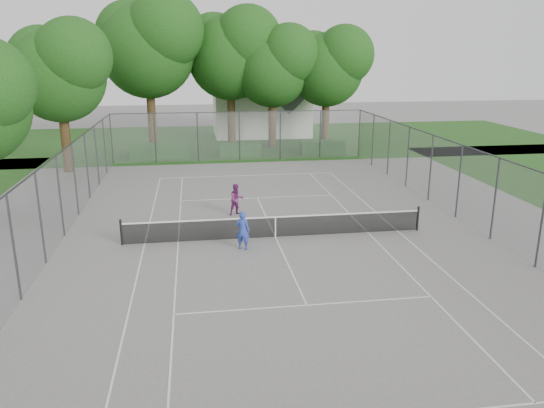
{
  "coord_description": "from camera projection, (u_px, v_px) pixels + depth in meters",
  "views": [
    {
      "loc": [
        -3.3,
        -21.16,
        7.67
      ],
      "look_at": [
        0.0,
        1.0,
        1.2
      ],
      "focal_mm": 35.0,
      "sensor_mm": 36.0,
      "label": 1
    }
  ],
  "objects": [
    {
      "name": "ground",
      "position": [
        275.0,
        237.0,
        22.7
      ],
      "size": [
        120.0,
        120.0,
        0.0
      ],
      "primitive_type": "plane",
      "color": "slate",
      "rests_on": "ground"
    },
    {
      "name": "grass_far",
      "position": [
        231.0,
        140.0,
        47.41
      ],
      "size": [
        60.0,
        20.0,
        0.0
      ],
      "primitive_type": "cube",
      "color": "#1B4513",
      "rests_on": "ground"
    },
    {
      "name": "court_markings",
      "position": [
        275.0,
        237.0,
        22.7
      ],
      "size": [
        11.03,
        23.83,
        0.01
      ],
      "color": "silver",
      "rests_on": "ground"
    },
    {
      "name": "tennis_net",
      "position": [
        275.0,
        226.0,
        22.56
      ],
      "size": [
        12.87,
        0.1,
        1.1
      ],
      "color": "black",
      "rests_on": "ground"
    },
    {
      "name": "perimeter_fence",
      "position": [
        276.0,
        197.0,
        22.2
      ],
      "size": [
        18.08,
        34.08,
        3.52
      ],
      "color": "#38383D",
      "rests_on": "ground"
    },
    {
      "name": "tree_far_left",
      "position": [
        148.0,
        42.0,
        40.81
      ],
      "size": [
        8.42,
        7.69,
        12.11
      ],
      "color": "#3A2815",
      "rests_on": "ground"
    },
    {
      "name": "tree_far_midleft",
      "position": [
        231.0,
        50.0,
        42.75
      ],
      "size": [
        7.84,
        7.15,
        11.26
      ],
      "color": "#3A2815",
      "rests_on": "ground"
    },
    {
      "name": "tree_far_midright",
      "position": [
        273.0,
        63.0,
        42.05
      ],
      "size": [
        6.84,
        6.24,
        9.83
      ],
      "color": "#3A2815",
      "rests_on": "ground"
    },
    {
      "name": "tree_far_right",
      "position": [
        328.0,
        64.0,
        42.79
      ],
      "size": [
        6.79,
        6.2,
        9.76
      ],
      "color": "#3A2815",
      "rests_on": "ground"
    },
    {
      "name": "tree_side_back",
      "position": [
        59.0,
        67.0,
        33.24
      ],
      "size": [
        6.78,
        6.19,
        9.75
      ],
      "color": "#3A2815",
      "rests_on": "ground"
    },
    {
      "name": "hedge_left",
      "position": [
        161.0,
        151.0,
        39.29
      ],
      "size": [
        4.38,
        1.31,
        1.09
      ],
      "primitive_type": "cube",
      "color": "#1D4F19",
      "rests_on": "ground"
    },
    {
      "name": "hedge_mid",
      "position": [
        240.0,
        150.0,
        40.09
      ],
      "size": [
        3.11,
        0.89,
        0.98
      ],
      "primitive_type": "cube",
      "color": "#1D4F19",
      "rests_on": "ground"
    },
    {
      "name": "hedge_right",
      "position": [
        322.0,
        147.0,
        41.04
      ],
      "size": [
        3.4,
        1.25,
        1.02
      ],
      "primitive_type": "cube",
      "color": "#1D4F19",
      "rests_on": "ground"
    },
    {
      "name": "house",
      "position": [
        261.0,
        88.0,
        49.64
      ],
      "size": [
        8.73,
        6.77,
        10.87
      ],
      "color": "white",
      "rests_on": "ground"
    },
    {
      "name": "girl_player",
      "position": [
        243.0,
        230.0,
        21.13
      ],
      "size": [
        0.68,
        0.57,
        1.59
      ],
      "primitive_type": "imported",
      "rotation": [
        0.0,
        0.0,
        2.75
      ],
      "color": "#2C40A6",
      "rests_on": "ground"
    },
    {
      "name": "woman_player",
      "position": [
        237.0,
        199.0,
        25.64
      ],
      "size": [
        0.9,
        0.81,
        1.54
      ],
      "primitive_type": "imported",
      "rotation": [
        0.0,
        0.0,
        0.36
      ],
      "color": "#732666",
      "rests_on": "ground"
    }
  ]
}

